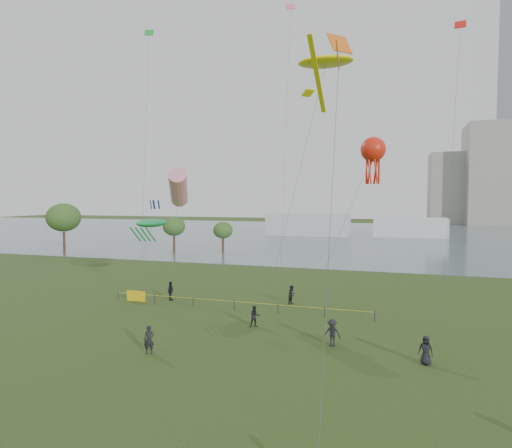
% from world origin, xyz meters
% --- Properties ---
extents(ground_plane, '(400.00, 400.00, 0.00)m').
position_xyz_m(ground_plane, '(0.00, 0.00, 0.00)').
color(ground_plane, '#1E3310').
extents(lake, '(400.00, 120.00, 0.08)m').
position_xyz_m(lake, '(0.00, 100.00, 0.02)').
color(lake, slate).
rests_on(lake, ground_plane).
extents(building_mid, '(20.00, 20.00, 38.00)m').
position_xyz_m(building_mid, '(46.00, 162.00, 19.00)').
color(building_mid, gray).
rests_on(building_mid, ground_plane).
extents(building_low, '(16.00, 18.00, 28.00)m').
position_xyz_m(building_low, '(32.00, 168.00, 14.00)').
color(building_low, gray).
rests_on(building_low, ground_plane).
extents(pavilion_left, '(22.00, 8.00, 6.00)m').
position_xyz_m(pavilion_left, '(-12.00, 95.00, 3.00)').
color(pavilion_left, silver).
rests_on(pavilion_left, ground_plane).
extents(pavilion_right, '(18.00, 7.00, 5.00)m').
position_xyz_m(pavilion_right, '(14.00, 98.00, 2.50)').
color(pavilion_right, silver).
rests_on(pavilion_right, ground_plane).
extents(trees, '(29.93, 16.37, 9.07)m').
position_xyz_m(trees, '(-37.74, 45.79, 5.79)').
color(trees, '#3C281B').
rests_on(trees, ground_plane).
extents(fence, '(24.07, 0.07, 1.05)m').
position_xyz_m(fence, '(-9.97, 15.80, 0.55)').
color(fence, black).
rests_on(fence, ground_plane).
extents(spectator_a, '(0.99, 0.92, 1.62)m').
position_xyz_m(spectator_a, '(-0.58, 11.51, 0.81)').
color(spectator_a, black).
rests_on(spectator_a, ground_plane).
extents(spectator_b, '(1.31, 0.95, 1.83)m').
position_xyz_m(spectator_b, '(5.64, 8.95, 0.91)').
color(spectator_b, black).
rests_on(spectator_b, ground_plane).
extents(spectator_c, '(0.53, 1.11, 1.85)m').
position_xyz_m(spectator_c, '(-10.97, 17.25, 0.92)').
color(spectator_c, black).
rests_on(spectator_c, ground_plane).
extents(spectator_d, '(0.96, 0.77, 1.72)m').
position_xyz_m(spectator_d, '(11.34, 7.44, 0.86)').
color(spectator_d, black).
rests_on(spectator_d, ground_plane).
extents(spectator_f, '(0.77, 0.63, 1.81)m').
position_xyz_m(spectator_f, '(-5.21, 4.04, 0.90)').
color(spectator_f, black).
rests_on(spectator_f, ground_plane).
extents(spectator_g, '(0.89, 1.01, 1.75)m').
position_xyz_m(spectator_g, '(0.56, 19.40, 0.87)').
color(spectator_g, black).
rests_on(spectator_g, ground_plane).
extents(kite_stingray, '(6.60, 9.97, 21.99)m').
position_xyz_m(kite_stingray, '(3.62, 18.29, 21.52)').
color(kite_stingray, '#3F3F42').
extents(kite_windsock, '(4.18, 5.00, 12.73)m').
position_xyz_m(kite_windsock, '(-10.03, 17.30, 10.87)').
color(kite_windsock, '#3F3F42').
extents(kite_creature, '(2.33, 6.81, 7.90)m').
position_xyz_m(kite_creature, '(-12.86, 17.11, 7.46)').
color(kite_creature, '#3F3F42').
extents(kite_octopus, '(5.95, 6.69, 15.01)m').
position_xyz_m(kite_octopus, '(7.71, 18.27, 13.87)').
color(kite_octopus, '#3F3F42').
extents(kite_delta, '(1.70, 13.65, 20.05)m').
position_xyz_m(kite_delta, '(6.06, 7.39, 18.33)').
color(kite_delta, '#3F3F42').
extents(small_kites, '(35.46, 12.41, 11.78)m').
position_xyz_m(small_kites, '(4.89, 18.46, 24.25)').
color(small_kites, '#198C2D').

